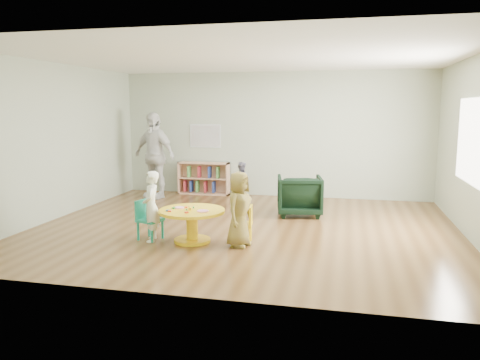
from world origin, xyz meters
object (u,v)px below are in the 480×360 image
at_px(child_right, 239,209).
at_px(adult_caretaker, 154,155).
at_px(toddler, 242,181).
at_px(activity_table, 192,220).
at_px(kid_chair_right, 245,223).
at_px(bookshelf, 204,178).
at_px(kid_chair_left, 148,218).
at_px(armchair, 299,195).
at_px(child_left, 151,206).

height_order(child_right, adult_caretaker, adult_caretaker).
distance_m(child_right, toddler, 3.51).
height_order(activity_table, kid_chair_right, kid_chair_right).
bearing_deg(bookshelf, child_right, -65.84).
bearing_deg(activity_table, bookshelf, 104.78).
bearing_deg(adult_caretaker, bookshelf, 57.27).
distance_m(activity_table, kid_chair_left, 0.71).
distance_m(kid_chair_right, child_right, 0.31).
xyz_separation_m(activity_table, kid_chair_left, (-0.71, -0.01, -0.01)).
relative_size(kid_chair_right, armchair, 0.68).
bearing_deg(armchair, child_left, 38.42).
bearing_deg(kid_chair_left, bookshelf, -160.71).
bearing_deg(toddler, child_right, 130.92).
xyz_separation_m(kid_chair_left, toddler, (0.71, 3.38, 0.09)).
height_order(activity_table, armchair, armchair).
xyz_separation_m(armchair, toddler, (-1.39, 1.23, 0.04)).
xyz_separation_m(kid_chair_right, adult_caretaker, (-2.74, 3.04, 0.65)).
bearing_deg(armchair, child_right, 63.80).
relative_size(kid_chair_left, kid_chair_right, 1.09).
distance_m(child_right, adult_caretaker, 4.22).
bearing_deg(child_left, toddler, 151.32).
xyz_separation_m(activity_table, adult_caretaker, (-1.95, 3.17, 0.61)).
xyz_separation_m(kid_chair_left, child_left, (0.10, -0.08, 0.21)).
relative_size(activity_table, child_left, 0.93).
bearing_deg(kid_chair_right, kid_chair_left, 88.52).
relative_size(child_left, toddler, 1.27).
distance_m(kid_chair_left, armchair, 3.01).
bearing_deg(kid_chair_right, toddler, 6.89).
bearing_deg(bookshelf, toddler, -25.70).
relative_size(kid_chair_right, adult_caretaker, 0.29).
bearing_deg(kid_chair_right, child_left, 92.00).
xyz_separation_m(activity_table, child_right, (0.74, -0.06, 0.21)).
relative_size(toddler, adult_caretaker, 0.44).
distance_m(kid_chair_left, bookshelf, 3.88).
distance_m(armchair, child_right, 2.30).
relative_size(child_left, adult_caretaker, 0.56).
height_order(armchair, toddler, toddler).
xyz_separation_m(kid_chair_left, armchair, (2.10, 2.15, 0.05)).
distance_m(child_left, toddler, 3.51).
bearing_deg(child_right, adult_caretaker, 52.73).
bearing_deg(child_right, kid_chair_right, -1.22).
height_order(kid_chair_left, kid_chair_right, kid_chair_left).
bearing_deg(adult_caretaker, activity_table, -37.68).
bearing_deg(bookshelf, kid_chair_left, -85.44).
xyz_separation_m(child_left, child_right, (1.35, 0.03, 0.02)).
distance_m(activity_table, armchair, 2.55).
bearing_deg(kid_chair_left, child_left, 66.69).
bearing_deg(kid_chair_left, activity_table, 105.75).
distance_m(activity_table, adult_caretaker, 3.77).
height_order(kid_chair_right, child_right, child_right).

